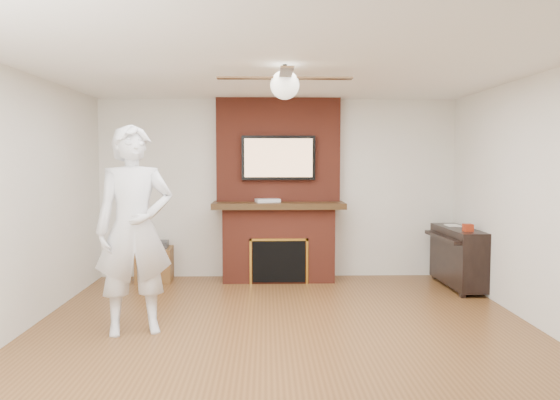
{
  "coord_description": "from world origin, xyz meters",
  "views": [
    {
      "loc": [
        -0.17,
        -4.92,
        1.65
      ],
      "look_at": [
        -0.02,
        0.9,
        1.22
      ],
      "focal_mm": 35.0,
      "sensor_mm": 36.0,
      "label": 1
    }
  ],
  "objects_px": {
    "person": "(134,230)",
    "side_table": "(155,263)",
    "fireplace": "(278,208)",
    "piano": "(458,256)"
  },
  "relations": [
    {
      "from": "person",
      "to": "side_table",
      "type": "height_order",
      "value": "person"
    },
    {
      "from": "fireplace",
      "to": "person",
      "type": "xyz_separation_m",
      "value": [
        -1.42,
        -2.31,
        -0.0
      ]
    },
    {
      "from": "fireplace",
      "to": "person",
      "type": "distance_m",
      "value": 2.71
    },
    {
      "from": "fireplace",
      "to": "piano",
      "type": "relative_size",
      "value": 2.09
    },
    {
      "from": "side_table",
      "to": "piano",
      "type": "distance_m",
      "value": 4.04
    },
    {
      "from": "side_table",
      "to": "piano",
      "type": "xyz_separation_m",
      "value": [
        4.01,
        -0.48,
        0.16
      ]
    },
    {
      "from": "fireplace",
      "to": "side_table",
      "type": "relative_size",
      "value": 4.58
    },
    {
      "from": "person",
      "to": "fireplace",
      "type": "bearing_deg",
      "value": 40.93
    },
    {
      "from": "fireplace",
      "to": "person",
      "type": "height_order",
      "value": "fireplace"
    },
    {
      "from": "fireplace",
      "to": "side_table",
      "type": "height_order",
      "value": "fireplace"
    }
  ]
}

